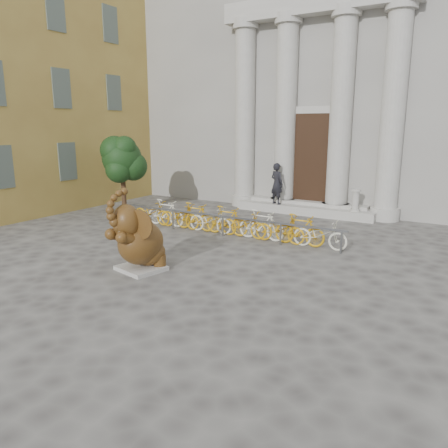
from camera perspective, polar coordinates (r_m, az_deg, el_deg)
The scene contains 9 objects.
ground at distance 11.11m, azimuth -6.75°, elevation -6.95°, with size 80.00×80.00×0.00m, color #474442.
classical_building at distance 24.17m, azimuth 15.95°, elevation 17.72°, with size 22.00×10.70×12.00m.
entrance_steps at distance 19.13m, azimuth 10.55°, elevation 1.90°, with size 6.00×1.20×0.36m, color #A8A59E.
ochre_building at distance 24.19m, azimuth -24.04°, elevation 17.16°, with size 8.00×14.00×12.00m, color gold.
elephant_statue at distance 11.52m, azimuth -11.06°, elevation -2.18°, with size 1.45×1.74×2.22m.
bike_rack at distance 15.10m, azimuth 0.34°, elevation 0.45°, with size 8.55×0.53×1.00m.
tree at distance 19.20m, azimuth -13.14°, elevation 8.20°, with size 1.90×1.73×3.29m.
pedestrian at distance 19.08m, azimuth 6.91°, elevation 5.26°, with size 0.65×0.43×1.78m, color black.
balustrade_post at distance 18.12m, azimuth 16.79°, elevation 2.87°, with size 0.36×0.36×0.89m.
Camera 1 is at (6.41, -8.26, 3.76)m, focal length 35.00 mm.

